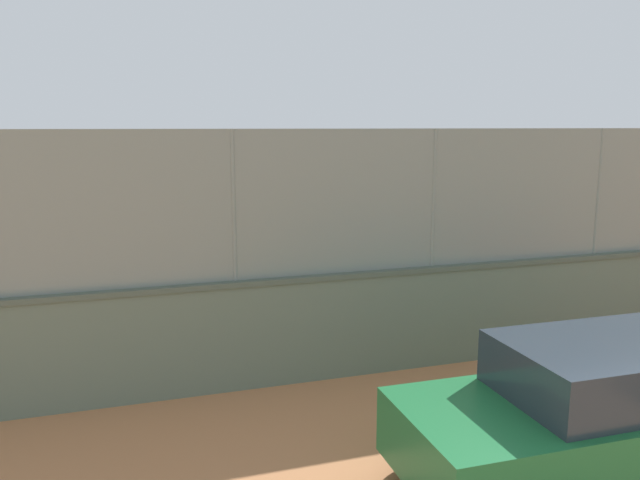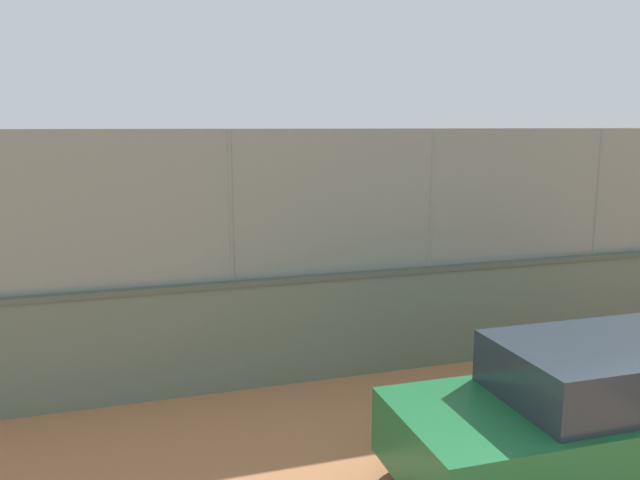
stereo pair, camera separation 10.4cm
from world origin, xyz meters
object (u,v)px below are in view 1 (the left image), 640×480
sports_ball (222,282)px  spare_ball_by_wall (194,371)px  courtside_bench (0,358)px  player_at_service_line (199,243)px  player_near_wall_returning (343,215)px  parked_car_green (601,412)px

sports_ball → spare_ball_by_wall: spare_ball_by_wall is taller
spare_ball_by_wall → courtside_bench: size_ratio=0.06×
player_at_service_line → sports_ball: player_at_service_line is taller
player_near_wall_returning → spare_ball_by_wall: 11.72m
courtside_bench → parked_car_green: (-6.87, 5.08, 0.40)m
spare_ball_by_wall → sports_ball: bearing=-103.8°
sports_ball → spare_ball_by_wall: size_ratio=0.67×
spare_ball_by_wall → parked_car_green: parked_car_green is taller
player_near_wall_returning → parked_car_green: size_ratio=0.38×
player_at_service_line → spare_ball_by_wall: size_ratio=15.51×
player_at_service_line → courtside_bench: 7.44m
parked_car_green → player_at_service_line: bearing=-75.4°
spare_ball_by_wall → courtside_bench: 2.97m
sports_ball → parked_car_green: (-2.52, 10.50, 0.83)m
player_at_service_line → courtside_bench: (3.91, 6.31, -0.47)m
player_near_wall_returning → spare_ball_by_wall: (6.24, 9.87, -0.97)m
player_near_wall_returning → spare_ball_by_wall: bearing=57.7°
spare_ball_by_wall → parked_car_green: size_ratio=0.02×
courtside_bench → parked_car_green: parked_car_green is taller
player_near_wall_returning → player_at_service_line: bearing=31.0°
player_near_wall_returning → courtside_bench: player_near_wall_returning is taller
player_near_wall_returning → spare_ball_by_wall: player_near_wall_returning is taller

